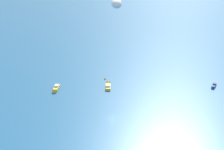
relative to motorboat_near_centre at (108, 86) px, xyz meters
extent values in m
plane|color=#1E517A|center=(30.43, -22.42, -0.81)|extent=(2000.00, 2000.00, 0.00)
cube|color=gold|center=(1.11, -0.92, -0.14)|extent=(8.12, 7.39, 1.33)
cone|color=gold|center=(-2.81, 2.35, -0.14)|extent=(3.35, 3.42, 2.67)
cube|color=silver|center=(1.59, -1.32, 1.03)|extent=(3.61, 3.51, 1.00)
cube|color=gold|center=(-16.71, -23.89, -0.18)|extent=(7.41, 7.25, 1.26)
cone|color=gold|center=(-13.24, -27.22, -0.18)|extent=(3.19, 3.21, 2.51)
cube|color=silver|center=(-17.13, -23.49, 0.92)|extent=(3.38, 3.35, 0.94)
cube|color=#23478C|center=(37.89, 47.54, -0.32)|extent=(4.52, 6.38, 0.98)
cone|color=#23478C|center=(39.57, 44.18, -0.32)|extent=(2.46, 2.29, 1.97)
cube|color=#38383D|center=(37.68, 47.95, 0.54)|extent=(2.37, 2.63, 0.74)
sphere|color=yellow|center=(-10.70, 6.42, -0.42)|extent=(1.10, 1.10, 1.10)
cylinder|color=black|center=(-10.70, 6.42, 0.63)|extent=(0.08, 0.08, 1.00)
ellipsoid|color=silver|center=(44.82, -32.40, 57.10)|extent=(4.49, 4.20, 2.16)
ellipsoid|color=silver|center=(47.64, -33.92, 57.15)|extent=(4.79, 4.52, 2.39)
ellipsoid|color=silver|center=(49.78, -36.40, 57.30)|extent=(5.27, 5.06, 2.81)
ellipsoid|color=silver|center=(52.20, -38.49, 57.24)|extent=(6.59, 6.14, 3.10)
camera|label=1|loc=(146.47, -119.03, 77.87)|focal=57.52mm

